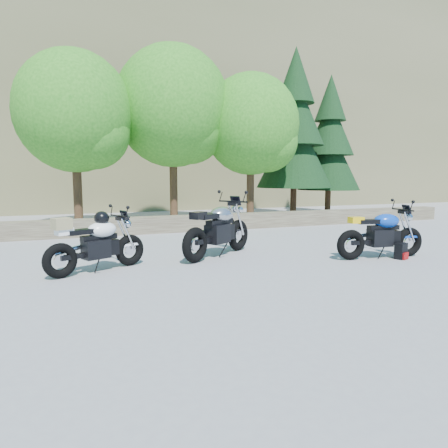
{
  "coord_description": "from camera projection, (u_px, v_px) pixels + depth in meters",
  "views": [
    {
      "loc": [
        -2.78,
        -6.65,
        1.73
      ],
      "look_at": [
        0.2,
        1.0,
        0.75
      ],
      "focal_mm": 32.0,
      "sensor_mm": 36.0,
      "label": 1
    }
  ],
  "objects": [
    {
      "name": "silver_bike",
      "position": [
        219.0,
        230.0,
        8.67
      ],
      "size": [
        2.04,
        1.49,
        1.18
      ],
      "rotation": [
        0.0,
        0.0,
        0.6
      ],
      "color": "black",
      "rests_on": "ground"
    },
    {
      "name": "blue_bike",
      "position": [
        381.0,
        235.0,
        8.46
      ],
      "size": [
        2.07,
        0.66,
        1.04
      ],
      "rotation": [
        0.0,
        0.0,
        -0.11
      ],
      "color": "black",
      "rests_on": "ground"
    },
    {
      "name": "tree_decid_mid",
      "position": [
        176.0,
        111.0,
        14.18
      ],
      "size": [
        4.08,
        4.08,
        6.24
      ],
      "color": "#382314",
      "rests_on": "ground"
    },
    {
      "name": "hillside",
      "position": [
        138.0,
        107.0,
        33.46
      ],
      "size": [
        80.0,
        30.0,
        15.0
      ],
      "primitive_type": "cube",
      "color": "brown",
      "rests_on": "ground"
    },
    {
      "name": "backpack",
      "position": [
        401.0,
        251.0,
        8.39
      ],
      "size": [
        0.3,
        0.28,
        0.34
      ],
      "rotation": [
        0.0,
        0.0,
        0.34
      ],
      "color": "black",
      "rests_on": "ground"
    },
    {
      "name": "ground",
      "position": [
        234.0,
        271.0,
        7.36
      ],
      "size": [
        90.0,
        90.0,
        0.0
      ],
      "primitive_type": "plane",
      "color": "gray",
      "rests_on": "ground"
    },
    {
      "name": "tree_decid_right",
      "position": [
        254.0,
        128.0,
        14.7
      ],
      "size": [
        3.54,
        3.54,
        5.41
      ],
      "color": "#382314",
      "rests_on": "ground"
    },
    {
      "name": "white_bike",
      "position": [
        96.0,
        242.0,
        7.24
      ],
      "size": [
        1.87,
        0.99,
        1.1
      ],
      "rotation": [
        0.0,
        0.0,
        0.43
      ],
      "color": "black",
      "rests_on": "ground"
    },
    {
      "name": "conifer_near",
      "position": [
        295.0,
        130.0,
        16.75
      ],
      "size": [
        3.17,
        3.17,
        7.06
      ],
      "color": "#382314",
      "rests_on": "ground"
    },
    {
      "name": "stone_wall",
      "position": [
        166.0,
        224.0,
        12.42
      ],
      "size": [
        22.0,
        0.55,
        0.5
      ],
      "primitive_type": "cube",
      "color": "brown",
      "rests_on": "ground"
    },
    {
      "name": "tree_decid_left",
      "position": [
        78.0,
        116.0,
        12.67
      ],
      "size": [
        3.67,
        3.67,
        5.62
      ],
      "color": "#382314",
      "rests_on": "ground"
    },
    {
      "name": "conifer_far",
      "position": [
        330.0,
        142.0,
        18.15
      ],
      "size": [
        2.82,
        2.82,
        6.27
      ],
      "color": "#382314",
      "rests_on": "ground"
    }
  ]
}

